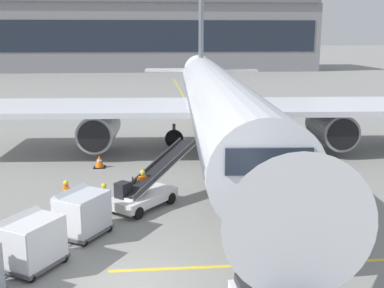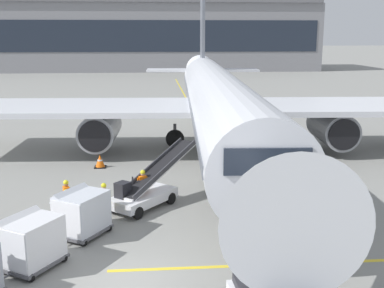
{
  "view_description": "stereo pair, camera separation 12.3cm",
  "coord_description": "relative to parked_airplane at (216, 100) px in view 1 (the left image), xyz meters",
  "views": [
    {
      "loc": [
        0.83,
        -14.69,
        8.0
      ],
      "look_at": [
        2.81,
        7.6,
        2.89
      ],
      "focal_mm": 45.57,
      "sensor_mm": 36.0,
      "label": 1
    },
    {
      "loc": [
        0.95,
        -14.7,
        8.0
      ],
      "look_at": [
        2.81,
        7.6,
        2.89
      ],
      "focal_mm": 45.57,
      "sensor_mm": 36.0,
      "label": 2
    }
  ],
  "objects": [
    {
      "name": "ground_crew_wingwalker",
      "position": [
        -7.98,
        -13.27,
        -2.57
      ],
      "size": [
        0.52,
        0.39,
        1.74
      ],
      "color": "black",
      "rests_on": "ground"
    },
    {
      "name": "ground_crew_by_carts",
      "position": [
        -6.52,
        -12.52,
        -2.57
      ],
      "size": [
        0.43,
        0.45,
        1.74
      ],
      "color": "#333847",
      "rests_on": "ground"
    },
    {
      "name": "ground_crew_marshaller",
      "position": [
        -8.21,
        -11.95,
        -2.57
      ],
      "size": [
        0.37,
        0.53,
        1.74
      ],
      "color": "#333847",
      "rests_on": "ground"
    },
    {
      "name": "ground_plane",
      "position": [
        -5.36,
        -17.97,
        -3.57
      ],
      "size": [
        600.0,
        600.0,
        0.0
      ],
      "primitive_type": "plane",
      "color": "gray"
    },
    {
      "name": "terminal_building",
      "position": [
        -15.69,
        78.66,
        3.76
      ],
      "size": [
        94.73,
        19.97,
        14.77
      ],
      "color": "gray",
      "rests_on": "ground"
    },
    {
      "name": "baggage_cart_lead",
      "position": [
        -7.32,
        -13.95,
        -2.57
      ],
      "size": [
        2.41,
        2.74,
        1.91
      ],
      "color": "#515156",
      "rests_on": "ground"
    },
    {
      "name": "apron_guidance_line_stop_bar",
      "position": [
        -0.04,
        -17.13,
        -3.57
      ],
      "size": [
        12.0,
        0.2,
        0.01
      ],
      "color": "yellow",
      "rests_on": "ground"
    },
    {
      "name": "baggage_cart_second",
      "position": [
        -8.69,
        -16.6,
        -2.57
      ],
      "size": [
        2.41,
        2.74,
        1.91
      ],
      "color": "#515156",
      "rests_on": "ground"
    },
    {
      "name": "ground_crew_by_loader",
      "position": [
        -4.89,
        -10.63,
        -2.57
      ],
      "size": [
        0.55,
        0.35,
        1.74
      ],
      "color": "#333847",
      "rests_on": "ground"
    },
    {
      "name": "apron_guidance_line_lead_in",
      "position": [
        -0.08,
        -0.84,
        -3.57
      ],
      "size": [
        0.2,
        110.0,
        0.01
      ],
      "color": "yellow",
      "rests_on": "ground"
    },
    {
      "name": "safety_cone_engine_keepout",
      "position": [
        -7.61,
        -3.67,
        -3.19
      ],
      "size": [
        0.7,
        0.7,
        0.79
      ],
      "color": "black",
      "rests_on": "ground"
    },
    {
      "name": "belt_loader",
      "position": [
        -4.75,
        -10.75,
        -2.75
      ],
      "size": [
        4.44,
        4.97,
        2.68
      ],
      "color": "silver",
      "rests_on": "ground"
    },
    {
      "name": "parked_airplane",
      "position": [
        0.0,
        0.0,
        0.0
      ],
      "size": [
        35.85,
        45.83,
        15.16
      ],
      "color": "silver",
      "rests_on": "ground"
    }
  ]
}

